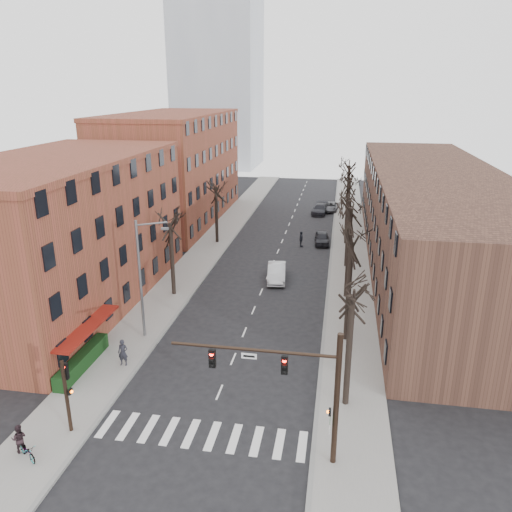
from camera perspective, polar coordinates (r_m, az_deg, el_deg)
The scene contains 28 objects.
ground at distance 28.61m, azimuth -6.22°, elevation -19.65°, with size 160.00×160.00×0.00m, color black.
sidewalk_left at distance 60.93m, azimuth -4.59°, elevation 1.88°, with size 4.00×90.00×0.15m, color gray.
sidewalk_right at distance 59.16m, azimuth 10.61°, elevation 1.09°, with size 4.00×90.00×0.15m, color gray.
building_left_near at distance 44.49m, azimuth -21.30°, elevation 2.18°, with size 12.00×26.00×12.00m, color brown.
building_left_far at distance 70.08m, azimuth -9.36°, elevation 9.73°, with size 12.00×28.00×14.00m, color brown.
building_right at distance 53.82m, azimuth 19.51°, elevation 4.01°, with size 12.00×50.00×10.00m, color #533326.
office_tower at distance 120.55m, azimuth -4.46°, elevation 24.57°, with size 18.00×18.00×60.00m, color #B2B7BF.
awning_left at distance 36.41m, azimuth -18.24°, elevation -11.41°, with size 1.20×7.00×0.15m, color maroon.
hedge at distance 35.38m, azimuth -19.24°, elevation -11.25°, with size 0.80×6.00×1.00m, color #143813.
tree_right_a at distance 31.03m, azimuth 10.15°, elevation -16.41°, with size 5.20×5.20×10.00m, color black, non-canonical shape.
tree_right_b at distance 37.87m, azimuth 10.18°, elevation -9.46°, with size 5.20×5.20×10.80m, color black, non-canonical shape.
tree_right_c at distance 45.09m, azimuth 10.20°, elevation -4.69°, with size 5.20×5.20×11.60m, color black, non-canonical shape.
tree_right_d at distance 52.54m, azimuth 10.21°, elevation -1.25°, with size 5.20×5.20×10.00m, color black, non-canonical shape.
tree_right_e at distance 60.13m, azimuth 10.22°, elevation 1.32°, with size 5.20×5.20×10.80m, color black, non-canonical shape.
tree_right_f at distance 67.81m, azimuth 10.23°, elevation 3.32°, with size 5.20×5.20×11.60m, color black, non-canonical shape.
tree_left_a at distance 45.54m, azimuth -9.33°, elevation -4.40°, with size 5.20×5.20×9.50m, color black, non-canonical shape.
tree_left_b at distance 59.93m, azimuth -4.45°, elevation 1.51°, with size 5.20×5.20×9.50m, color black, non-canonical shape.
signal_mast_arm at distance 24.44m, azimuth 5.54°, elevation -14.38°, with size 8.14×0.30×7.20m.
signal_pole_left at distance 28.89m, azimuth -20.85°, elevation -14.16°, with size 0.47×0.44×4.40m.
streetlight at distance 36.58m, azimuth -12.89°, elevation -2.07°, with size 2.45×0.22×9.03m.
silver_sedan at distance 48.04m, azimuth 2.37°, elevation -1.88°, with size 1.69×4.83×1.59m, color silver.
parked_car_near at distance 59.68m, azimuth 7.55°, elevation 2.05°, with size 1.68×4.18×1.42m, color black.
parked_car_mid at distance 74.03m, azimuth 7.31°, elevation 5.33°, with size 1.97×4.85×1.41m, color black.
parked_car_far at distance 76.12m, azimuth 8.52°, elevation 5.59°, with size 2.10×4.56×1.27m, color #515258.
pedestrian_a at distance 34.72m, azimuth -14.96°, elevation -10.62°, with size 0.66×0.44×1.82m, color black.
pedestrian_b at distance 29.29m, azimuth -25.45°, elevation -18.33°, with size 0.76×0.59×1.56m, color black.
pedestrian_crossing at distance 58.22m, azimuth 5.18°, elevation 1.92°, with size 1.08×0.45×1.84m, color black.
bicycle at distance 28.92m, azimuth -24.67°, elevation -19.61°, with size 0.56×1.61×0.84m, color gray.
Camera 1 is at (6.65, -21.45, 17.73)m, focal length 35.00 mm.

